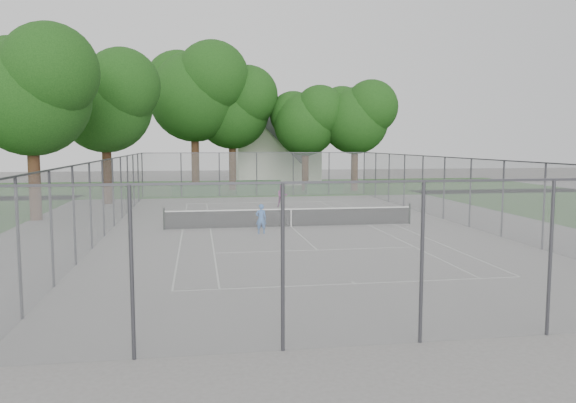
{
  "coord_description": "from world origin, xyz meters",
  "views": [
    {
      "loc": [
        -4.68,
        -28.14,
        4.3
      ],
      "look_at": [
        0.0,
        1.0,
        1.2
      ],
      "focal_mm": 35.0,
      "sensor_mm": 36.0,
      "label": 1
    }
  ],
  "objects": [
    {
      "name": "hedge_mid",
      "position": [
        0.28,
        18.36,
        0.58
      ],
      "size": [
        3.69,
        1.06,
        1.16
      ],
      "primitive_type": "cube",
      "color": "#184C19",
      "rests_on": "ground"
    },
    {
      "name": "hedge_left",
      "position": [
        -4.82,
        17.98,
        0.49
      ],
      "size": [
        3.92,
        1.18,
        0.98
      ],
      "primitive_type": "cube",
      "color": "#184C19",
      "rests_on": "ground"
    },
    {
      "name": "court_markings",
      "position": [
        0.0,
        0.0,
        0.01
      ],
      "size": [
        11.03,
        23.83,
        0.01
      ],
      "color": "beige",
      "rests_on": "ground"
    },
    {
      "name": "ground",
      "position": [
        0.0,
        0.0,
        0.0
      ],
      "size": [
        120.0,
        120.0,
        0.0
      ],
      "primitive_type": "plane",
      "color": "slate",
      "rests_on": "ground"
    },
    {
      "name": "tree_far_left",
      "position": [
        -4.79,
        22.34,
        8.98
      ],
      "size": [
        9.08,
        8.29,
        13.05
      ],
      "color": "#372014",
      "rests_on": "ground"
    },
    {
      "name": "woman_player",
      "position": [
        0.87,
        8.92,
        0.74
      ],
      "size": [
        0.73,
        0.57,
        1.49
      ],
      "primitive_type": "imported",
      "rotation": [
        0.0,
        0.0,
        -0.01
      ],
      "color": "#802A6D",
      "rests_on": "ground"
    },
    {
      "name": "tree_far_midright",
      "position": [
        4.95,
        21.45,
        6.42
      ],
      "size": [
        6.51,
        5.94,
        9.35
      ],
      "color": "#372014",
      "rests_on": "ground"
    },
    {
      "name": "tennis_net",
      "position": [
        0.0,
        0.0,
        0.51
      ],
      "size": [
        12.87,
        0.1,
        1.1
      ],
      "color": "black",
      "rests_on": "ground"
    },
    {
      "name": "house",
      "position": [
        3.52,
        30.82,
        4.25
      ],
      "size": [
        8.48,
        6.57,
        10.56
      ],
      "color": "silver",
      "rests_on": "ground"
    },
    {
      "name": "hedge_right",
      "position": [
        5.9,
        18.47,
        0.47
      ],
      "size": [
        3.12,
        1.14,
        0.94
      ],
      "primitive_type": "cube",
      "color": "#184C19",
      "rests_on": "ground"
    },
    {
      "name": "girl_player",
      "position": [
        -1.76,
        -1.88,
        0.71
      ],
      "size": [
        0.52,
        0.34,
        1.41
      ],
      "primitive_type": "imported",
      "rotation": [
        0.0,
        0.0,
        3.15
      ],
      "color": "#3268BD",
      "rests_on": "ground"
    },
    {
      "name": "grass_far",
      "position": [
        0.0,
        26.0,
        0.0
      ],
      "size": [
        60.0,
        20.0,
        0.0
      ],
      "primitive_type": "cube",
      "color": "#1E4A15",
      "rests_on": "ground"
    },
    {
      "name": "tree_far_right",
      "position": [
        9.31,
        20.65,
        6.74
      ],
      "size": [
        6.82,
        6.23,
        9.81
      ],
      "color": "#372014",
      "rests_on": "ground"
    },
    {
      "name": "tree_side_front",
      "position": [
        -13.55,
        4.64,
        7.32
      ],
      "size": [
        7.41,
        6.76,
        10.65
      ],
      "color": "#372014",
      "rests_on": "ground"
    },
    {
      "name": "tree_far_midleft",
      "position": [
        -1.45,
        23.22,
        7.66
      ],
      "size": [
        7.76,
        7.08,
        11.15
      ],
      "color": "#372014",
      "rests_on": "ground"
    },
    {
      "name": "perimeter_fence",
      "position": [
        0.0,
        0.0,
        1.81
      ],
      "size": [
        18.08,
        34.08,
        3.52
      ],
      "color": "#38383D",
      "rests_on": "ground"
    },
    {
      "name": "tree_side_back",
      "position": [
        -10.91,
        12.83,
        7.39
      ],
      "size": [
        7.48,
        6.83,
        10.75
      ],
      "color": "#372014",
      "rests_on": "ground"
    }
  ]
}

